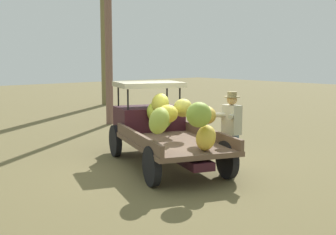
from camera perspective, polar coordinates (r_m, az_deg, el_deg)
The scene contains 3 objects.
ground_plane at distance 10.12m, azimuth 0.16°, elevation -6.40°, with size 60.00×60.00×0.00m, color brown.
truck at distance 10.53m, azimuth -0.95°, elevation -0.81°, with size 4.66×2.91×1.83m.
farmer at distance 9.94m, azimuth 7.84°, elevation -1.05°, with size 0.52×0.47×1.70m.
Camera 1 is at (-7.45, 6.39, 2.47)m, focal length 49.24 mm.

